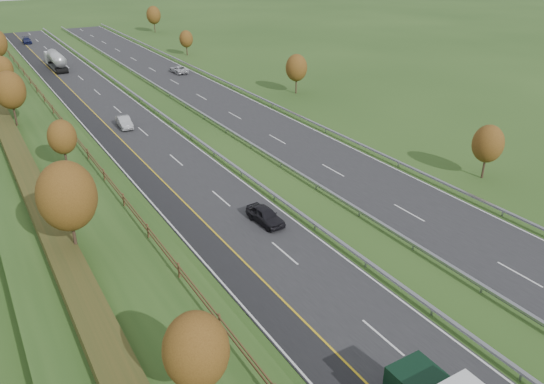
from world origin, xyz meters
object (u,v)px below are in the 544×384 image
Objects in this scene: car_silver_mid at (124,122)px; car_small_far at (27,40)px; road_tanker at (56,60)px; car_dark_near at (265,215)px; car_oncoming at (179,69)px.

car_small_far is (-1.23, 77.71, -0.06)m from car_silver_mid.
road_tanker is 2.49× the size of car_silver_mid.
car_dark_near is at bearing -86.05° from car_small_far.
car_silver_mid is (-2.84, 33.69, -0.02)m from car_dark_near.
road_tanker is 43.46m from car_silver_mid.
car_dark_near is 0.99× the size of car_silver_mid.
road_tanker is at bearing -87.11° from car_small_far.
car_silver_mid is 0.95× the size of car_small_far.
road_tanker is 34.29m from car_small_far.
road_tanker is at bearing 87.88° from car_dark_near.
car_oncoming is at bearing -39.38° from road_tanker.
car_oncoming is (19.64, -16.12, -1.13)m from road_tanker.
car_small_far is (-4.07, 111.40, -0.08)m from car_dark_near.
car_silver_mid is (0.61, -43.44, -1.08)m from road_tanker.
car_silver_mid is 33.29m from car_oncoming.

